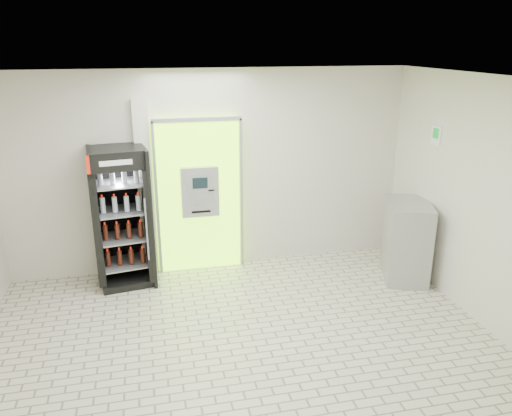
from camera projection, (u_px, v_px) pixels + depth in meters
name	position (u px, v px, depth m)	size (l,w,h in m)	color
ground	(245.00, 354.00, 5.63)	(6.00, 6.00, 0.00)	beige
room_shell	(244.00, 199.00, 5.04)	(6.00, 6.00, 6.00)	beige
atm_assembly	(199.00, 195.00, 7.44)	(1.30, 0.24, 2.33)	#8EF316
pillar	(145.00, 189.00, 7.27)	(0.22, 0.11, 2.60)	silver
beverage_cooler	(123.00, 220.00, 7.05)	(0.84, 0.79, 1.99)	black
steel_cabinet	(407.00, 241.00, 7.29)	(0.86, 1.02, 1.17)	#9B9EA2
exit_sign	(436.00, 135.00, 6.87)	(0.02, 0.22, 0.26)	white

